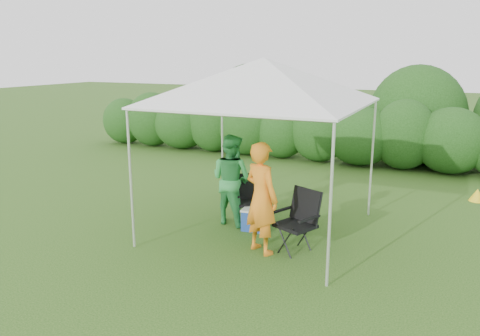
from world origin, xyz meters
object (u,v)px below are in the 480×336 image
at_px(chair_right, 299,217).
at_px(cooler, 256,219).
at_px(woman, 231,179).
at_px(man, 261,198).
at_px(canopy, 264,81).
at_px(chair_left, 249,195).

distance_m(chair_right, cooler, 1.10).
xyz_separation_m(chair_right, woman, (-1.44, 0.66, 0.25)).
xyz_separation_m(chair_right, man, (-0.50, -0.28, 0.30)).
distance_m(man, woman, 1.33).
distance_m(canopy, chair_right, 2.18).
distance_m(canopy, man, 1.87).
relative_size(canopy, chair_left, 3.70).
xyz_separation_m(chair_right, cooler, (-0.92, 0.50, -0.34)).
xyz_separation_m(woman, cooler, (0.52, -0.15, -0.60)).
height_order(chair_right, woman, woman).
bearing_deg(chair_right, woman, 179.65).
height_order(canopy, woman, canopy).
bearing_deg(cooler, woman, 158.79).
height_order(chair_right, man, man).
bearing_deg(canopy, woman, 171.94).
relative_size(canopy, chair_right, 3.32).
bearing_deg(woman, chair_left, -129.39).
bearing_deg(canopy, man, -68.89).
xyz_separation_m(canopy, woman, (-0.61, 0.09, -1.68)).
height_order(chair_right, chair_left, chair_right).
bearing_deg(cooler, canopy, 32.45).
bearing_deg(man, chair_left, -32.62).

